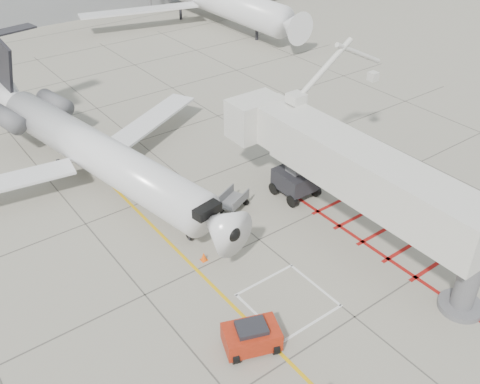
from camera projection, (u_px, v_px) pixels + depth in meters
ground_plane at (303, 275)px, 30.53m from camera, size 260.00×260.00×0.00m
regional_jet at (113, 143)px, 35.12m from camera, size 29.43×34.68×8.12m
jet_bridge at (372, 186)px, 30.81m from camera, size 9.84×20.41×8.12m
pushback_tug at (251, 336)px, 25.81m from camera, size 3.11×2.52×1.57m
baggage_cart at (233, 201)px, 35.57m from camera, size 2.43×2.02×1.32m
ground_power_unit at (391, 183)px, 37.11m from camera, size 2.36×1.84×1.64m
cone_nose at (204, 256)px, 31.45m from camera, size 0.40×0.40×0.55m
cone_side at (218, 232)px, 33.38m from camera, size 0.41×0.41×0.57m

